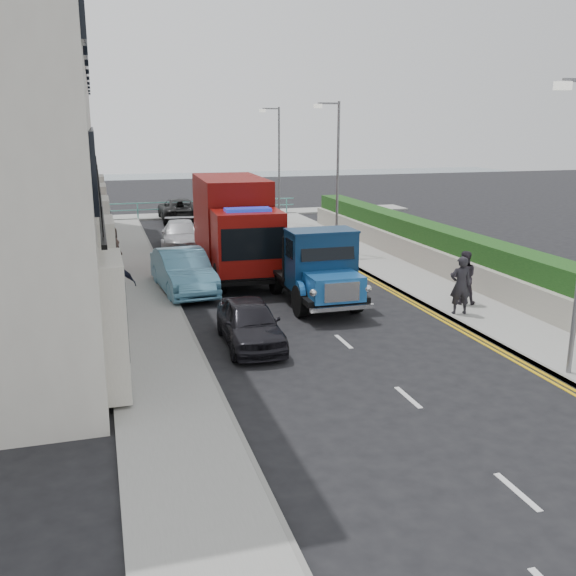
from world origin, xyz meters
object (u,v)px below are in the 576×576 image
Objects in this scene: lamp_far at (277,158)px; red_lorry at (234,224)px; bedford_lorry at (319,272)px; parked_car_front at (250,323)px; pedestrian_east_near at (460,285)px; lamp_mid at (335,169)px.

lamp_far reaches higher than red_lorry.
bedford_lorry is 1.47× the size of parked_car_front.
bedford_lorry is at bearing -20.03° from pedestrian_east_near.
pedestrian_east_near is at bearing -53.13° from red_lorry.
lamp_far is at bearing 90.00° from lamp_mid.
lamp_far is 18.97m from bedford_lorry.
lamp_mid is 10.00m from lamp_far.
red_lorry is 9.00m from parked_car_front.
red_lorry is at bearing -153.06° from lamp_mid.
bedford_lorry reaches higher than parked_car_front.
lamp_mid reaches higher than pedestrian_east_near.
lamp_far reaches higher than parked_car_front.
parked_car_front is (-3.10, -3.09, -0.56)m from bedford_lorry.
red_lorry is at bearing 82.69° from parked_car_front.
lamp_far is 1.85× the size of parked_car_front.
bedford_lorry is at bearing -113.63° from lamp_mid.
bedford_lorry is 4.58m from pedestrian_east_near.
parked_car_front is at bearing -134.77° from bedford_lorry.
parked_car_front is 7.05m from pedestrian_east_near.
lamp_mid is 9.59m from bedford_lorry.
parked_car_front is (-6.78, -11.49, -3.35)m from lamp_mid.
bedford_lorry is at bearing -101.30° from lamp_far.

